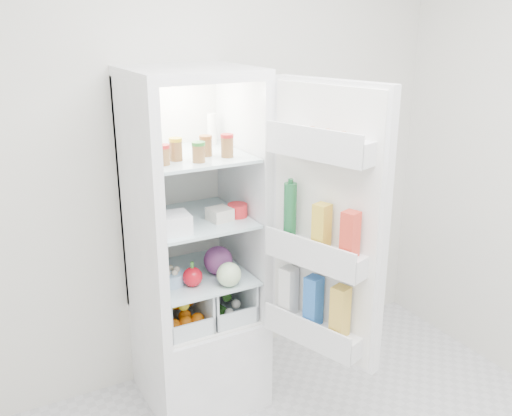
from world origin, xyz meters
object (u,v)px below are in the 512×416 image
mushroom_bowl (171,278)px  fridge_door (324,233)px  refrigerator (193,283)px  red_cabbage (218,260)px

mushroom_bowl → fridge_door: fridge_door is taller
refrigerator → red_cabbage: 0.22m
red_cabbage → refrigerator: bearing=129.5°
refrigerator → mushroom_bowl: 0.23m
mushroom_bowl → fridge_door: 0.82m
refrigerator → fridge_door: bearing=-57.5°
red_cabbage → mushroom_bowl: red_cabbage is taller
refrigerator → fridge_door: refrigerator is taller
refrigerator → red_cabbage: size_ratio=12.04×
refrigerator → fridge_door: (0.40, -0.62, 0.43)m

